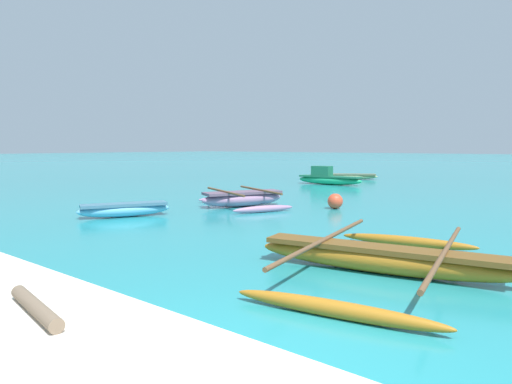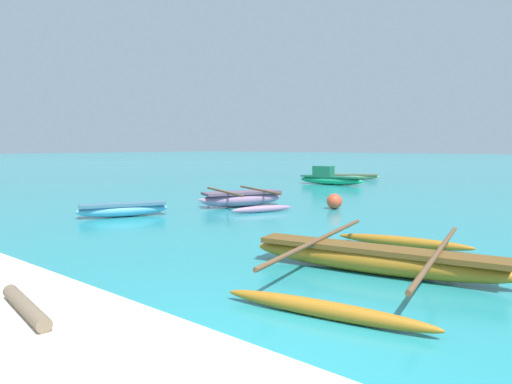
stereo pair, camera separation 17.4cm
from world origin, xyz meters
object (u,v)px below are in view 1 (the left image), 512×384
(moored_boat_2, at_px, (243,199))
(moored_boat_3, at_px, (328,178))
(moored_boat_4, at_px, (348,176))
(mooring_buoy_0, at_px, (335,201))
(moored_boat_0, at_px, (381,259))
(moored_boat_1, at_px, (124,209))
(driftwood_1, at_px, (36,307))

(moored_boat_2, xyz_separation_m, moored_boat_3, (-2.11, 9.03, 0.07))
(moored_boat_4, bearing_deg, mooring_buoy_0, -95.95)
(moored_boat_3, height_order, moored_boat_4, moored_boat_3)
(moored_boat_0, distance_m, moored_boat_1, 7.82)
(moored_boat_2, xyz_separation_m, driftwood_1, (4.65, -8.80, -0.05))
(mooring_buoy_0, bearing_deg, moored_boat_3, 121.55)
(moored_boat_1, bearing_deg, moored_boat_0, -69.22)
(mooring_buoy_0, distance_m, driftwood_1, 10.38)
(driftwood_1, bearing_deg, moored_boat_3, 110.76)
(moored_boat_0, relative_size, moored_boat_1, 1.94)
(moored_boat_1, distance_m, moored_boat_3, 12.75)
(driftwood_1, bearing_deg, moored_boat_4, 109.46)
(moored_boat_1, relative_size, moored_boat_3, 0.71)
(moored_boat_0, height_order, driftwood_1, moored_boat_0)
(moored_boat_0, relative_size, mooring_buoy_0, 10.09)
(moored_boat_1, bearing_deg, moored_boat_2, 10.12)
(moored_boat_0, xyz_separation_m, moored_boat_4, (-9.71, 17.45, -0.03))
(moored_boat_1, xyz_separation_m, moored_boat_4, (-1.93, 16.63, -0.03))
(moored_boat_2, relative_size, mooring_buoy_0, 7.74)
(moored_boat_3, relative_size, mooring_buoy_0, 7.35)
(mooring_buoy_0, bearing_deg, moored_boat_0, -55.21)
(moored_boat_0, relative_size, driftwood_1, 3.39)
(moored_boat_0, distance_m, mooring_buoy_0, 7.16)
(moored_boat_1, distance_m, moored_boat_2, 3.84)
(moored_boat_4, bearing_deg, moored_boat_1, -115.24)
(driftwood_1, bearing_deg, moored_boat_0, 64.73)
(moored_boat_1, distance_m, mooring_buoy_0, 6.26)
(moored_boat_3, distance_m, moored_boat_4, 4.03)
(moored_boat_2, xyz_separation_m, mooring_buoy_0, (2.59, 1.37, -0.02))
(moored_boat_4, distance_m, driftwood_1, 23.06)
(moored_boat_2, relative_size, driftwood_1, 2.60)
(moored_boat_0, distance_m, moored_boat_4, 19.97)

